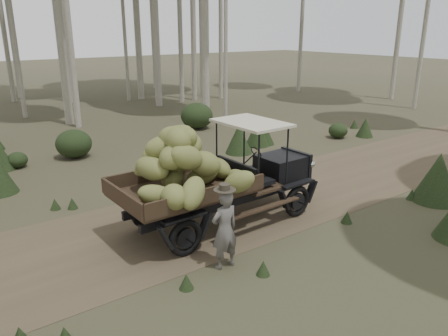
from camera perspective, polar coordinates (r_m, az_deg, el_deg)
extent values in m
plane|color=#473D2B|center=(10.85, -2.89, -6.46)|extent=(120.00, 120.00, 0.00)
cube|color=brown|center=(10.85, -2.89, -6.44)|extent=(70.00, 4.00, 0.01)
cube|color=black|center=(11.36, 7.37, 0.21)|extent=(1.07, 1.02, 0.58)
cube|color=black|center=(11.76, 9.37, 0.73)|extent=(0.13, 1.05, 0.65)
cube|color=black|center=(10.40, 1.61, -0.72)|extent=(0.11, 1.47, 0.58)
cube|color=#38281C|center=(9.63, -5.21, -2.99)|extent=(2.97, 1.94, 0.08)
cube|color=#38281C|center=(10.34, -8.03, -0.52)|extent=(2.93, 0.12, 0.33)
cube|color=#38281C|center=(8.83, -1.98, -3.60)|extent=(2.93, 0.12, 0.33)
cube|color=#38281C|center=(8.94, -13.22, -3.83)|extent=(0.10, 1.88, 0.33)
cube|color=beige|center=(10.37, 3.61, 5.91)|extent=(1.24, 1.80, 0.06)
cube|color=black|center=(10.66, -1.30, -3.12)|extent=(4.81, 0.20, 0.19)
cube|color=black|center=(10.07, 1.37, -4.41)|extent=(4.81, 0.20, 0.19)
torus|color=black|center=(12.01, 3.74, -1.95)|extent=(0.80, 0.16, 0.80)
torus|color=black|center=(10.89, 9.52, -4.31)|extent=(0.80, 0.16, 0.80)
torus|color=black|center=(10.32, -10.08, -5.63)|extent=(0.80, 0.16, 0.80)
torus|color=black|center=(8.99, -5.06, -9.10)|extent=(0.80, 0.16, 0.80)
sphere|color=beige|center=(12.11, 8.05, 1.56)|extent=(0.19, 0.19, 0.19)
sphere|color=beige|center=(11.50, 11.36, 0.50)|extent=(0.19, 0.19, 0.19)
ellipsoid|color=olive|center=(8.82, -8.72, -3.63)|extent=(0.99, 0.78, 0.65)
ellipsoid|color=olive|center=(9.67, -6.11, 0.87)|extent=(0.79, 0.95, 0.72)
ellipsoid|color=olive|center=(9.84, -4.33, 3.12)|extent=(0.81, 0.97, 0.62)
ellipsoid|color=olive|center=(9.22, -6.10, 3.44)|extent=(0.76, 1.00, 0.50)
ellipsoid|color=olive|center=(9.85, -2.82, -0.94)|extent=(0.90, 0.49, 0.53)
ellipsoid|color=olive|center=(9.43, -2.55, 0.56)|extent=(1.00, 0.75, 0.77)
ellipsoid|color=olive|center=(8.98, -4.95, 1.41)|extent=(0.93, 0.55, 0.78)
ellipsoid|color=olive|center=(9.13, -6.04, 3.63)|extent=(0.71, 0.88, 0.58)
ellipsoid|color=olive|center=(10.19, -0.56, 0.00)|extent=(0.47, 0.80, 0.60)
ellipsoid|color=olive|center=(9.54, -9.33, 0.37)|extent=(1.01, 0.70, 0.66)
ellipsoid|color=olive|center=(9.39, -7.87, 2.70)|extent=(0.98, 0.75, 0.59)
ellipsoid|color=olive|center=(9.26, -6.24, 4.06)|extent=(0.98, 0.94, 0.72)
ellipsoid|color=olive|center=(8.54, -6.54, -3.78)|extent=(0.74, 0.92, 0.63)
ellipsoid|color=olive|center=(9.75, -8.86, 1.05)|extent=(0.68, 0.94, 0.67)
ellipsoid|color=olive|center=(9.56, -6.08, 2.39)|extent=(0.88, 0.69, 0.61)
ellipsoid|color=olive|center=(9.33, -6.57, 3.89)|extent=(0.87, 0.84, 0.57)
ellipsoid|color=olive|center=(9.71, -6.71, -1.31)|extent=(0.88, 0.90, 0.56)
ellipsoid|color=olive|center=(9.30, -9.41, -0.04)|extent=(0.71, 0.99, 0.54)
ellipsoid|color=olive|center=(9.03, -6.71, 1.37)|extent=(0.80, 0.72, 0.55)
ellipsoid|color=olive|center=(9.36, -5.26, 3.84)|extent=(0.56, 0.95, 0.75)
ellipsoid|color=olive|center=(9.69, 1.90, -1.37)|extent=(0.40, 0.72, 0.44)
ellipsoid|color=olive|center=(8.51, -4.08, -3.27)|extent=(0.99, 0.95, 0.79)
ellipsoid|color=olive|center=(9.16, 1.94, -1.82)|extent=(0.86, 0.95, 0.73)
imported|color=#585551|center=(8.39, 0.07, -8.09)|extent=(0.58, 0.39, 1.59)
cylinder|color=#332E24|center=(8.07, 0.08, -2.88)|extent=(0.43, 0.43, 0.02)
cylinder|color=#332E24|center=(8.05, 0.08, -2.53)|extent=(0.21, 0.21, 0.13)
ellipsoid|color=#233319|center=(16.48, -19.03, 3.03)|extent=(1.26, 1.26, 1.01)
cone|color=#233319|center=(16.15, 1.95, 3.88)|extent=(1.00, 1.00, 1.12)
ellipsoid|color=#233319|center=(16.05, -25.40, 0.97)|extent=(0.66, 0.66, 0.53)
cone|color=#233319|center=(17.51, 5.16, 4.72)|extent=(0.90, 0.90, 0.99)
cone|color=#233319|center=(21.16, 16.65, 5.52)|extent=(0.37, 0.37, 0.41)
cone|color=#233319|center=(17.25, 4.41, 4.68)|extent=(0.97, 0.97, 1.08)
ellipsoid|color=#233319|center=(20.19, -3.58, 6.83)|extent=(1.47, 1.47, 1.18)
cone|color=#233319|center=(19.61, 17.95, 5.06)|extent=(0.73, 0.73, 0.81)
cone|color=#233319|center=(12.90, 26.14, -1.11)|extent=(1.21, 1.21, 1.35)
cone|color=#233319|center=(15.96, -27.05, 1.26)|extent=(0.78, 0.78, 0.87)
ellipsoid|color=#233319|center=(19.08, 14.67, 4.77)|extent=(0.79, 0.79, 0.63)
cone|color=#233319|center=(14.52, 1.14, 0.59)|extent=(0.27, 0.27, 0.30)
cone|color=#233319|center=(13.83, -4.86, -0.36)|extent=(0.27, 0.27, 0.30)
cone|color=#233319|center=(10.89, 15.76, -6.19)|extent=(0.27, 0.27, 0.30)
cone|color=#233319|center=(7.27, -20.09, -19.85)|extent=(0.27, 0.27, 0.30)
cone|color=#233319|center=(13.76, 0.52, -0.40)|extent=(0.27, 0.27, 0.30)
cone|color=#233319|center=(13.13, -10.67, -1.62)|extent=(0.27, 0.27, 0.30)
cone|color=#233319|center=(12.04, -21.21, -4.40)|extent=(0.27, 0.27, 0.30)
cone|color=#233319|center=(11.94, -19.21, -4.35)|extent=(0.27, 0.27, 0.30)
cone|color=#233319|center=(8.07, -4.94, -14.53)|extent=(0.27, 0.27, 0.30)
cone|color=#233319|center=(16.00, 7.94, 2.06)|extent=(0.27, 0.27, 0.30)
cone|color=#233319|center=(7.51, -25.11, -19.18)|extent=(0.27, 0.27, 0.30)
cone|color=#233319|center=(8.47, 5.14, -12.85)|extent=(0.27, 0.27, 0.30)
cone|color=#233319|center=(12.90, 23.31, -3.20)|extent=(0.27, 0.27, 0.30)
cone|color=#233319|center=(13.96, -0.15, -0.12)|extent=(0.27, 0.27, 0.30)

